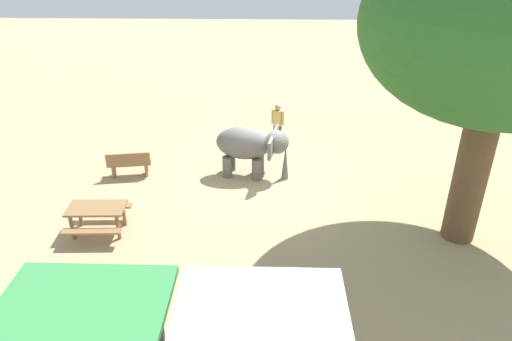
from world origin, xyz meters
The scene contains 6 objects.
ground_plane centered at (0.00, 0.00, 0.00)m, with size 60.00×60.00×0.00m, color tan.
elephant centered at (0.65, -0.46, 1.07)m, with size 2.44×1.62×1.68m.
person_handler centered at (-0.24, -2.89, 0.95)m, with size 0.47×0.32×1.62m.
shade_tree_main centered at (-4.99, 2.83, 5.45)m, with size 6.32×5.80×7.75m.
wooden_bench centered at (4.63, -0.25, 0.47)m, with size 1.45×0.62×0.88m.
picnic_table_near centered at (4.61, 2.94, 0.59)m, with size 1.57×1.55×0.78m.
Camera 1 is at (0.07, 13.40, 7.36)m, focal length 33.13 mm.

